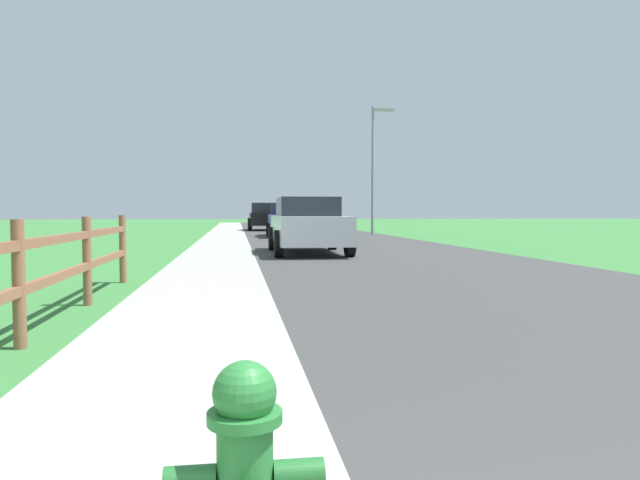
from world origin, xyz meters
TOP-DOWN VIEW (x-y plane):
  - ground_plane at (0.00, 25.00)m, footprint 120.00×120.00m
  - road_asphalt at (3.50, 27.00)m, footprint 7.00×66.00m
  - curb_concrete at (-3.00, 27.00)m, footprint 6.00×66.00m
  - grass_verge at (-4.50, 27.00)m, footprint 5.00×66.00m
  - fire_hydrant at (-0.48, 1.54)m, footprint 0.49×0.41m
  - rail_fence at (-2.36, 5.11)m, footprint 0.11×9.51m
  - parked_suv_silver at (1.54, 16.24)m, footprint 2.10×4.66m
  - parked_car_blue at (2.02, 27.14)m, footprint 2.27×4.90m
  - parked_car_black at (1.28, 36.06)m, footprint 2.04×4.30m
  - street_lamp at (6.54, 28.80)m, footprint 1.17×0.20m

SIDE VIEW (x-z plane):
  - ground_plane at x=0.00m, z-range 0.00..0.00m
  - road_asphalt at x=3.50m, z-range 0.00..0.01m
  - curb_concrete at x=-3.00m, z-range 0.00..0.01m
  - grass_verge at x=-4.50m, z-range 0.00..0.01m
  - fire_hydrant at x=-0.48m, z-range 0.01..0.76m
  - rail_fence at x=-2.36m, z-range 0.09..1.22m
  - parked_car_blue at x=2.02m, z-range 0.01..1.58m
  - parked_suv_silver at x=1.54m, z-range 0.01..1.60m
  - parked_car_black at x=1.28m, z-range -0.01..1.68m
  - street_lamp at x=6.54m, z-range 0.60..7.08m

